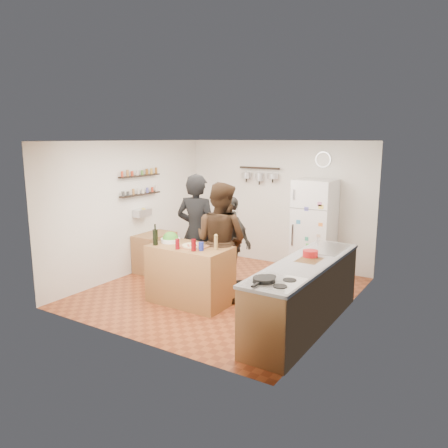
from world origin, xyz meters
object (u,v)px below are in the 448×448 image
Objects in this scene: wall_clock at (323,160)px; side_table at (155,252)px; salt_canister at (201,246)px; person_left at (197,233)px; prep_island at (190,274)px; skillet at (264,280)px; wine_bottle at (155,237)px; counter_run at (304,295)px; person_back at (231,242)px; pepper_mill at (216,243)px; salad_bowl at (170,240)px; fridge at (314,228)px; red_bowl at (310,253)px; person_center at (221,241)px.

side_table is at bearing -147.11° from wall_clock.
person_left reaches higher than salt_canister.
skillet reaches higher than prep_island.
wine_bottle is (-0.50, -0.22, 0.58)m from prep_island.
person_left is 2.23m from counter_run.
pepper_mill is at bearing 124.70° from person_back.
skillet is (2.25, -0.70, -0.09)m from wine_bottle.
person_left is at bearing 143.72° from skillet.
prep_island is 1.87m from side_table.
salad_bowl is 0.74m from salt_canister.
fridge is at bearing 74.46° from pepper_mill.
counter_run is (2.35, 0.32, -0.58)m from wine_bottle.
counter_run is 0.60m from red_bowl.
counter_run is at bearing 1.19° from salad_bowl.
side_table is at bearing 155.28° from pepper_mill.
salad_bowl is at bearing 180.00° from pepper_mill.
wine_bottle is 1.39m from person_back.
salt_canister is 0.07× the size of fridge.
pepper_mill is at bearing 0.00° from salad_bowl.
side_table is at bearing 131.99° from wine_bottle.
prep_island is at bearing 98.52° from person_back.
person_left is at bearing 115.40° from prep_island.
side_table is (-1.72, -0.01, -0.43)m from person_back.
prep_island is 0.48× the size of counter_run.
red_bowl is (2.30, 0.61, -0.07)m from wine_bottle.
person_back is 7.47× the size of red_bowl.
fridge is at bearing 27.65° from side_table.
person_back is at bearing 160.17° from red_bowl.
person_left is 2.07m from red_bowl.
person_back is (-0.14, 0.55, -0.15)m from person_center.
pepper_mill is 1.49× the size of salt_canister.
person_center reaches higher than salt_canister.
prep_island reaches higher than counter_run.
red_bowl is at bearing 176.57° from person_back.
wine_bottle is 0.13× the size of person_center.
wall_clock is at bearing -131.89° from person_left.
wine_bottle is 0.81m from salt_canister.
person_center is (-0.02, 0.57, -0.03)m from salt_canister.
salt_canister is 3.18m from wall_clock.
person_back is (0.64, 1.21, -0.24)m from wine_bottle.
salt_canister reaches higher than side_table.
person_center is 2.12m from fridge.
person_left is 9.34× the size of red_bowl.
person_left is at bearing 72.79° from salad_bowl.
counter_run is at bearing 7.97° from salt_canister.
salad_bowl is at bearing 31.89° from person_center.
counter_run is 3.29× the size of side_table.
prep_island is 9.94× the size of salt_canister.
counter_run is at bearing -80.43° from red_bowl.
salad_bowl is 2.33m from counter_run.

